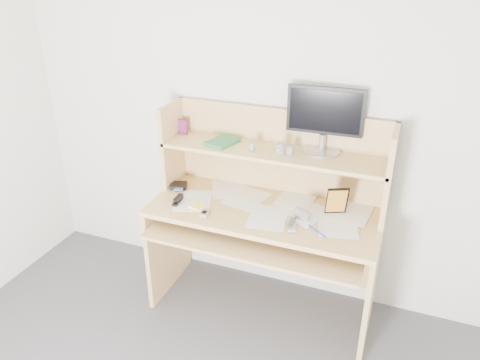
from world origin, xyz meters
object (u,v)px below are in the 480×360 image
(desk, at_px, (268,212))
(monitor, at_px, (325,118))
(tv_remote, at_px, (292,224))
(keyboard, at_px, (236,226))
(game_case, at_px, (337,201))

(desk, distance_m, monitor, 0.68)
(tv_remote, bearing_deg, monitor, 62.81)
(desk, height_order, keyboard, desk)
(desk, height_order, tv_remote, desk)
(desk, bearing_deg, game_case, 2.22)
(desk, relative_size, keyboard, 3.11)
(tv_remote, relative_size, game_case, 0.88)
(monitor, bearing_deg, tv_remote, -102.71)
(keyboard, xyz_separation_m, tv_remote, (0.35, -0.02, 0.10))
(desk, distance_m, tv_remote, 0.30)
(tv_remote, xyz_separation_m, monitor, (0.07, 0.37, 0.52))
(monitor, bearing_deg, desk, -150.18)
(monitor, bearing_deg, game_case, -50.05)
(tv_remote, height_order, monitor, monitor)
(keyboard, xyz_separation_m, monitor, (0.42, 0.36, 0.62))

